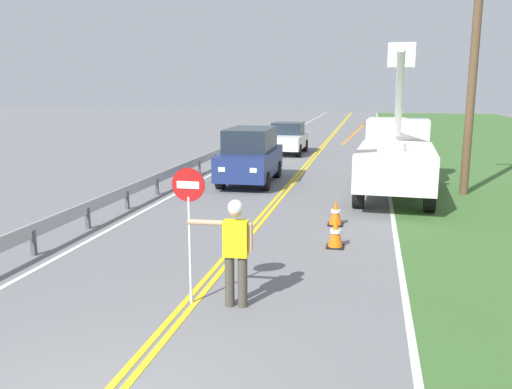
# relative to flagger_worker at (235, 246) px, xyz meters

# --- Properties ---
(centerline_yellow_left) EXTENTS (0.11, 110.00, 0.01)m
(centerline_yellow_left) POSITION_rel_flagger_worker_xyz_m (-0.88, 16.21, -1.04)
(centerline_yellow_left) COLOR yellow
(centerline_yellow_left) RESTS_ON ground
(centerline_yellow_right) EXTENTS (0.11, 110.00, 0.01)m
(centerline_yellow_right) POSITION_rel_flagger_worker_xyz_m (-0.70, 16.21, -1.04)
(centerline_yellow_right) COLOR yellow
(centerline_yellow_right) RESTS_ON ground
(edge_line_right) EXTENTS (0.12, 110.00, 0.01)m
(edge_line_right) POSITION_rel_flagger_worker_xyz_m (2.81, 16.21, -1.04)
(edge_line_right) COLOR silver
(edge_line_right) RESTS_ON ground
(edge_line_left) EXTENTS (0.12, 110.00, 0.01)m
(edge_line_left) POSITION_rel_flagger_worker_xyz_m (-4.39, 16.21, -1.04)
(edge_line_left) COLOR silver
(edge_line_left) RESTS_ON ground
(flagger_worker) EXTENTS (1.09, 0.26, 1.83)m
(flagger_worker) POSITION_rel_flagger_worker_xyz_m (0.00, 0.00, 0.00)
(flagger_worker) COLOR #474238
(flagger_worker) RESTS_ON ground
(stop_sign_paddle) EXTENTS (0.56, 0.04, 2.33)m
(stop_sign_paddle) POSITION_rel_flagger_worker_xyz_m (-0.77, -0.04, 0.66)
(stop_sign_paddle) COLOR silver
(stop_sign_paddle) RESTS_ON ground
(utility_bucket_truck) EXTENTS (2.97, 6.91, 5.08)m
(utility_bucket_truck) POSITION_rel_flagger_worker_xyz_m (2.97, 10.45, 0.36)
(utility_bucket_truck) COLOR white
(utility_bucket_truck) RESTS_ON ground
(oncoming_suv_nearest) EXTENTS (2.02, 4.65, 2.10)m
(oncoming_suv_nearest) POSITION_rel_flagger_worker_xyz_m (-2.36, 11.46, 0.01)
(oncoming_suv_nearest) COLOR navy
(oncoming_suv_nearest) RESTS_ON ground
(oncoming_sedan_second) EXTENTS (1.95, 4.12, 1.70)m
(oncoming_sedan_second) POSITION_rel_flagger_worker_xyz_m (-2.42, 20.91, -0.21)
(oncoming_sedan_second) COLOR silver
(oncoming_sedan_second) RESTS_ON ground
(utility_pole_near) EXTENTS (1.80, 0.28, 8.39)m
(utility_pole_near) POSITION_rel_flagger_worker_xyz_m (5.30, 10.87, 3.33)
(utility_pole_near) COLOR brown
(utility_pole_near) RESTS_ON ground
(traffic_cone_lead) EXTENTS (0.40, 0.40, 0.70)m
(traffic_cone_lead) POSITION_rel_flagger_worker_xyz_m (1.41, 3.71, -0.71)
(traffic_cone_lead) COLOR orange
(traffic_cone_lead) RESTS_ON ground
(traffic_cone_mid) EXTENTS (0.40, 0.40, 0.70)m
(traffic_cone_mid) POSITION_rel_flagger_worker_xyz_m (1.27, 5.71, -0.71)
(traffic_cone_mid) COLOR orange
(traffic_cone_mid) RESTS_ON ground
(guardrail_left_shoulder) EXTENTS (0.10, 32.00, 0.71)m
(guardrail_left_shoulder) POSITION_rel_flagger_worker_xyz_m (-4.99, 12.00, -0.53)
(guardrail_left_shoulder) COLOR #9EA0A3
(guardrail_left_shoulder) RESTS_ON ground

